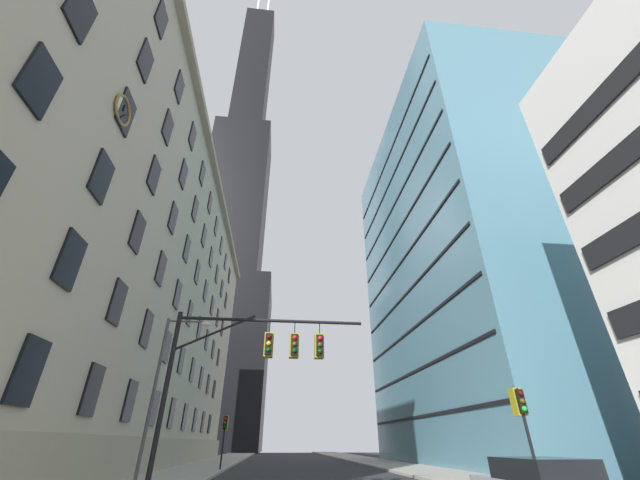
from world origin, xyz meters
name	(u,v)px	position (x,y,z in m)	size (l,w,h in m)	color
station_building	(129,289)	(-17.06, 23.18, 14.69)	(12.79, 58.38, 29.43)	#B2A88E
dark_skyscraper	(232,236)	(-18.25, 84.27, 55.52)	(25.76, 25.76, 195.59)	black
glass_office_midrise	(478,263)	(20.60, 25.58, 20.61)	(19.31, 31.67, 41.21)	teal
traffic_signal_mast	(259,357)	(-3.32, 5.25, 5.08)	(8.30, 0.63, 6.76)	black
traffic_light_near_right	(520,408)	(7.34, 4.14, 3.11)	(0.40, 0.63, 3.69)	black
traffic_light_far_left	(225,426)	(-6.33, 21.26, 3.01)	(0.40, 0.63, 3.59)	black
street_lamppost	(163,378)	(-8.62, 10.53, 4.92)	(2.49, 0.32, 8.04)	#47474C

